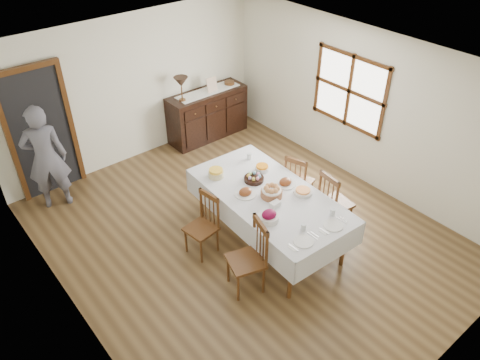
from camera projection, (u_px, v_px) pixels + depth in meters
ground at (244, 235)px, 6.99m from camera, size 6.00×6.00×0.00m
room_shell at (216, 131)px, 6.23m from camera, size 5.02×6.02×2.65m
dining_table at (269, 199)px, 6.50m from camera, size 1.33×2.46×0.83m
chair_left_near at (250, 257)px, 5.88m from camera, size 0.54×0.54×1.04m
chair_left_far at (204, 224)px, 6.47m from camera, size 0.44×0.44×0.94m
chair_right_near at (333, 201)px, 6.83m from camera, size 0.47×0.47×1.01m
chair_right_far at (298, 181)px, 7.31m from camera, size 0.49×0.49×0.94m
sideboard at (208, 114)px, 9.12m from camera, size 1.59×0.57×0.95m
person at (45, 154)px, 7.08m from camera, size 0.67×0.55×1.87m
bread_basket at (272, 192)px, 6.36m from camera, size 0.30×0.30×0.17m
egg_basket at (254, 178)px, 6.69m from camera, size 0.29×0.29×0.11m
ham_platter_a at (245, 192)px, 6.43m from camera, size 0.31×0.31×0.11m
ham_platter_b at (285, 182)px, 6.62m from camera, size 0.31×0.31×0.11m
beet_bowl at (269, 216)px, 5.96m from camera, size 0.25×0.25×0.15m
carrot_bowl at (262, 168)px, 6.90m from camera, size 0.20×0.20×0.09m
pineapple_bowl at (216, 173)px, 6.75m from camera, size 0.22×0.22×0.13m
casserole_dish at (303, 192)px, 6.44m from camera, size 0.26×0.26×0.07m
butter_dish at (275, 204)px, 6.21m from camera, size 0.14×0.10×0.07m
setting_left at (303, 237)px, 5.71m from camera, size 0.43×0.31×0.10m
setting_right at (333, 221)px, 5.95m from camera, size 0.43×0.31×0.10m
glass_far_a at (219, 170)px, 6.84m from camera, size 0.07×0.07×0.09m
glass_far_b at (249, 156)px, 7.14m from camera, size 0.07×0.07×0.10m
runner at (208, 91)px, 8.86m from camera, size 1.30×0.35×0.01m
table_lamp at (181, 83)px, 8.33m from camera, size 0.26×0.26×0.46m
picture_frame at (212, 85)px, 8.77m from camera, size 0.22×0.08×0.28m
deco_bowl at (229, 83)px, 9.11m from camera, size 0.20×0.20×0.06m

